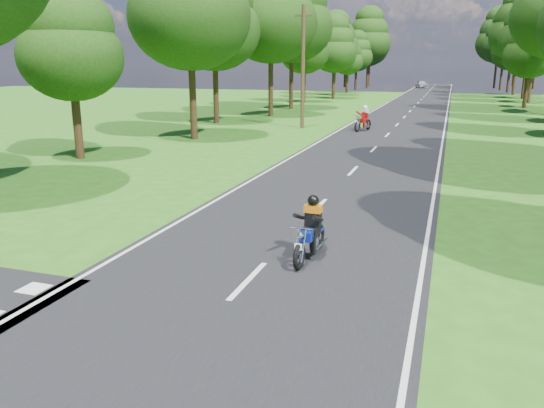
% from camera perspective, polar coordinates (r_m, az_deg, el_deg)
% --- Properties ---
extents(ground, '(160.00, 160.00, 0.00)m').
position_cam_1_polar(ground, '(9.15, -7.22, -12.92)').
color(ground, '#2A5613').
rests_on(ground, ground).
extents(main_road, '(7.00, 140.00, 0.02)m').
position_cam_1_polar(main_road, '(57.53, 15.07, 10.08)').
color(main_road, black).
rests_on(main_road, ground).
extents(road_markings, '(7.40, 140.00, 0.01)m').
position_cam_1_polar(road_markings, '(55.67, 14.80, 9.97)').
color(road_markings, silver).
rests_on(road_markings, main_road).
extents(treeline, '(40.00, 115.35, 14.78)m').
position_cam_1_polar(treeline, '(67.48, 17.44, 17.57)').
color(treeline, black).
rests_on(treeline, ground).
extents(telegraph_pole, '(1.20, 0.26, 8.00)m').
position_cam_1_polar(telegraph_pole, '(36.54, 3.35, 14.51)').
color(telegraph_pole, '#382616').
rests_on(telegraph_pole, ground).
extents(rider_near_blue, '(0.68, 1.75, 1.43)m').
position_cam_1_polar(rider_near_blue, '(11.76, 4.12, -2.58)').
color(rider_near_blue, navy).
rests_on(rider_near_blue, main_road).
extents(rider_far_red, '(1.19, 2.08, 1.65)m').
position_cam_1_polar(rider_far_red, '(35.45, 9.78, 9.09)').
color(rider_far_red, '#A60C0E').
rests_on(rider_far_red, main_road).
extents(distant_car, '(2.68, 4.33, 1.38)m').
position_cam_1_polar(distant_car, '(103.54, 15.79, 12.30)').
color(distant_car, silver).
rests_on(distant_car, main_road).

